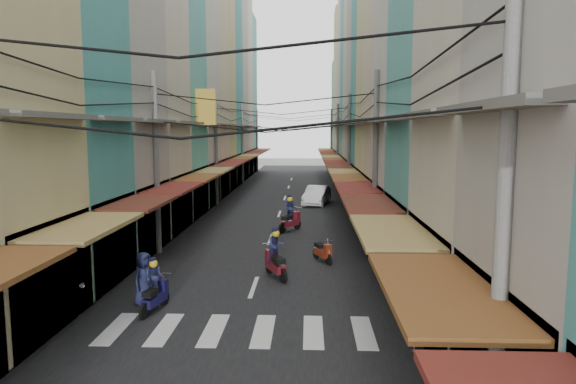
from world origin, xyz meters
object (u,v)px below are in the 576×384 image
(market_umbrella, at_px, (428,240))
(traffic_sign, at_px, (400,247))
(white_car, at_px, (317,204))
(bicycle, at_px, (443,267))

(market_umbrella, bearing_deg, traffic_sign, -131.73)
(market_umbrella, xyz_separation_m, traffic_sign, (-1.13, -1.26, 0.03))
(white_car, relative_size, traffic_sign, 1.77)
(white_car, relative_size, bicycle, 3.51)
(white_car, bearing_deg, traffic_sign, -72.73)
(white_car, bearing_deg, market_umbrella, -69.44)
(white_car, distance_m, bicycle, 18.11)
(white_car, xyz_separation_m, market_umbrella, (3.34, -21.47, 2.00))
(bicycle, height_order, traffic_sign, traffic_sign)
(bicycle, bearing_deg, traffic_sign, 133.32)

